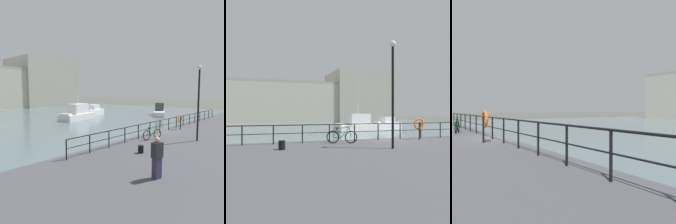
{
  "view_description": "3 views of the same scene",
  "coord_description": "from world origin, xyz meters",
  "views": [
    {
      "loc": [
        -17.39,
        -9.53,
        4.45
      ],
      "look_at": [
        -0.79,
        4.92,
        2.39
      ],
      "focal_mm": 34.33,
      "sensor_mm": 36.0,
      "label": 1
    },
    {
      "loc": [
        -8.26,
        -14.56,
        2.77
      ],
      "look_at": [
        -1.17,
        7.33,
        2.79
      ],
      "focal_mm": 38.21,
      "sensor_mm": 36.0,
      "label": 2
    },
    {
      "loc": [
        12.42,
        -4.23,
        2.47
      ],
      "look_at": [
        -1.56,
        4.69,
        2.22
      ],
      "focal_mm": 39.69,
      "sensor_mm": 36.0,
      "label": 3
    }
  ],
  "objects": [
    {
      "name": "ground_plane",
      "position": [
        0.0,
        0.0,
        0.0
      ],
      "size": [
        240.0,
        240.0,
        0.0
      ],
      "primitive_type": "plane",
      "color": "#4C5147"
    },
    {
      "name": "quay_railing",
      "position": [
        1.38,
        -0.75,
        1.72
      ],
      "size": [
        24.56,
        0.07,
        1.08
      ],
      "color": "black",
      "rests_on": "quay_promenade"
    },
    {
      "name": "parked_bicycle",
      "position": [
        -3.83,
        -1.62,
        1.37
      ],
      "size": [
        1.71,
        0.57,
        0.98
      ],
      "rotation": [
        0.0,
        0.0,
        -0.29
      ],
      "color": "black",
      "rests_on": "quay_promenade"
    },
    {
      "name": "life_ring_stand",
      "position": [
        1.57,
        -1.38,
        1.96
      ],
      "size": [
        0.75,
        0.16,
        1.4
      ],
      "color": "black",
      "rests_on": "quay_promenade"
    }
  ]
}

